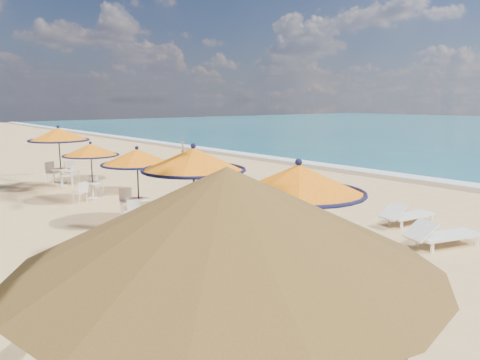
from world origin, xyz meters
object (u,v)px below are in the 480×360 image
at_px(lounger_mid, 406,214).
at_px(palapa, 227,219).
at_px(station_1, 193,173).
at_px(station_2, 138,166).
at_px(station_0, 298,196).
at_px(station_3, 91,155).
at_px(lounger_far, 298,201).
at_px(station_4, 60,142).
at_px(lounger_near, 441,234).

distance_m(lounger_mid, palapa, 10.83).
height_order(station_1, station_2, station_1).
height_order(station_0, station_3, station_0).
xyz_separation_m(lounger_far, palapa, (-8.63, -7.27, 2.26)).
xyz_separation_m(station_0, station_2, (0.31, 7.01, -0.23)).
distance_m(station_4, lounger_mid, 14.32).
xyz_separation_m(station_1, station_2, (0.38, 3.58, -0.26)).
relative_size(station_3, lounger_near, 0.99).
relative_size(station_4, lounger_near, 1.21).
xyz_separation_m(station_2, station_4, (0.15, 7.45, 0.24)).
height_order(station_0, station_2, station_0).
bearing_deg(station_2, lounger_near, -58.07).
relative_size(station_3, station_4, 0.82).
bearing_deg(lounger_far, station_4, 129.37).
height_order(station_3, lounger_near, station_3).
distance_m(station_1, station_4, 11.04).
distance_m(station_1, lounger_mid, 6.76).
bearing_deg(station_3, lounger_near, -68.61).
height_order(station_1, palapa, palapa).
distance_m(station_0, station_1, 3.43).
relative_size(station_0, station_1, 0.99).
distance_m(lounger_near, lounger_far, 5.07).
relative_size(station_0, lounger_far, 1.30).
xyz_separation_m(station_0, station_3, (0.44, 11.03, -0.27)).
height_order(station_4, lounger_far, station_4).
relative_size(station_1, lounger_far, 1.32).
height_order(station_0, palapa, palapa).
xyz_separation_m(station_3, lounger_mid, (5.75, -9.60, -1.34)).
bearing_deg(palapa, station_3, 73.29).
relative_size(station_0, station_3, 1.21).
distance_m(lounger_far, palapa, 11.51).
bearing_deg(station_4, lounger_near, -73.33).
xyz_separation_m(station_0, station_4, (0.46, 14.46, 0.00)).
bearing_deg(station_3, station_2, -91.75).
height_order(station_1, lounger_far, station_1).
bearing_deg(station_2, lounger_far, -25.89).
bearing_deg(station_0, lounger_far, 43.51).
bearing_deg(station_3, lounger_mid, -59.09).
bearing_deg(station_3, station_0, -92.27).
bearing_deg(station_0, station_4, 88.18).
distance_m(station_1, lounger_near, 6.42).
bearing_deg(palapa, lounger_far, 40.12).
height_order(lounger_far, palapa, palapa).
bearing_deg(lounger_mid, lounger_near, -117.99).
distance_m(station_3, lounger_mid, 11.27).
distance_m(station_4, lounger_far, 10.84).
distance_m(lounger_mid, lounger_far, 3.52).
height_order(lounger_near, lounger_far, lounger_near).
height_order(station_3, lounger_mid, station_3).
relative_size(station_0, lounger_mid, 1.35).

